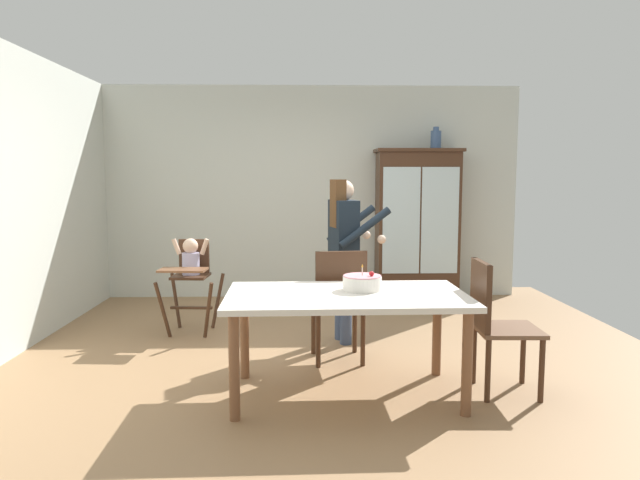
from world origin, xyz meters
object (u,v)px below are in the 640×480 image
Objects in this scene: ceramic_vase at (436,139)px; high_chair_with_toddler at (191,268)px; adult_person at (344,240)px; dining_chair_far_side at (339,298)px; china_cabinet at (417,225)px; dining_table at (346,305)px; dining_chair_right_end at (494,317)px; birthday_cake at (362,283)px.

ceramic_vase is 3.42m from high_chair_with_toddler.
ceramic_vase is 0.18× the size of adult_person.
dining_chair_far_side reaches higher than high_chair_with_toddler.
high_chair_with_toddler is (-2.55, -1.48, -0.30)m from china_cabinet.
china_cabinet is 3.38m from dining_table.
ceramic_vase is 0.16× the size of dining_table.
dining_chair_right_end is at bearing -156.74° from adult_person.
dining_table is at bearing -109.56° from china_cabinet.
dining_table is (1.42, -1.70, 0.00)m from high_chair_with_toddler.
adult_person is at bearing -119.69° from china_cabinet.
high_chair_with_toddler is at bearing -40.46° from dining_chair_far_side.
adult_person reaches higher than birthday_cake.
dining_chair_far_side is (1.42, -1.00, -0.10)m from high_chair_with_toddler.
dining_chair_right_end is at bearing -30.34° from high_chair_with_toddler.
dining_chair_far_side is at bearing -114.59° from china_cabinet.
ceramic_vase is 0.28× the size of dining_chair_far_side.
dining_table is at bearing -112.92° from ceramic_vase.
ceramic_vase is 3.71m from dining_table.
dining_table is 1.77× the size of dining_chair_far_side.
dining_table is at bearing 85.26° from dining_chair_far_side.
birthday_cake is (1.54, -1.58, 0.14)m from high_chair_with_toddler.
ceramic_vase is at bearing 31.85° from high_chair_with_toddler.
dining_chair_far_side reaches higher than dining_table.
dining_chair_right_end is at bearing 1.35° from dining_table.
china_cabinet is 2.96m from high_chair_with_toddler.
adult_person is 1.38m from dining_table.
birthday_cake is 0.64m from dining_chair_far_side.
birthday_cake is at bearing 43.11° from dining_table.
china_cabinet is at bearing 71.81° from birthday_cake.
adult_person is at bearing 86.57° from dining_table.
high_chair_with_toddler is 0.56× the size of dining_table.
china_cabinet is at bearing -43.15° from adult_person.
china_cabinet is at bearing -119.77° from dining_chair_far_side.
dining_chair_far_side and dining_chair_right_end have the same top height.
ceramic_vase reaches higher than dining_chair_far_side.
dining_chair_right_end is (1.06, -0.67, 0.00)m from dining_chair_far_side.
birthday_cake is (-1.22, -3.07, -1.22)m from ceramic_vase.
ceramic_vase is at bearing 67.08° from dining_table.
dining_table is at bearing 93.40° from dining_chair_right_end.
dining_chair_right_end is (0.98, -1.31, -0.41)m from adult_person.
ceramic_vase reaches higher than high_chair_with_toddler.
dining_table is (-0.08, -1.34, -0.31)m from adult_person.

